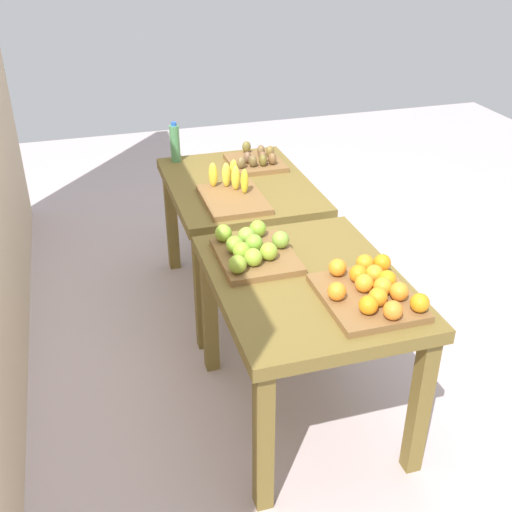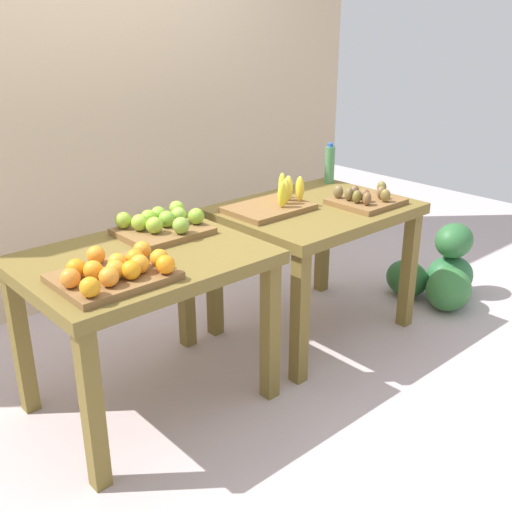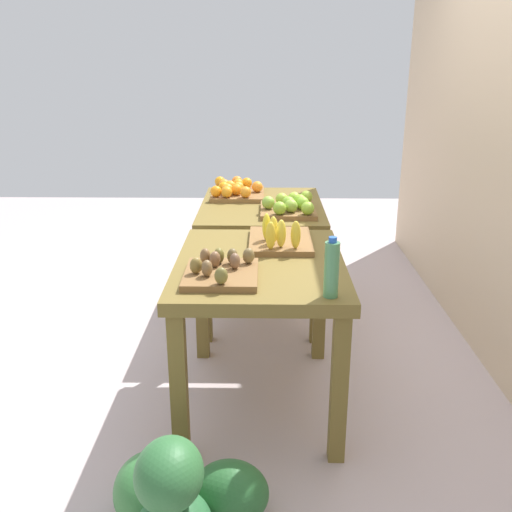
# 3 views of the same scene
# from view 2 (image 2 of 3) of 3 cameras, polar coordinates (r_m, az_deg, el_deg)

# --- Properties ---
(ground_plane) EXTENTS (8.00, 8.00, 0.00)m
(ground_plane) POSITION_cam_2_polar(r_m,az_deg,el_deg) (3.31, -1.51, -9.91)
(ground_plane) COLOR #BDABAC
(back_wall) EXTENTS (4.40, 0.12, 3.00)m
(back_wall) POSITION_cam_2_polar(r_m,az_deg,el_deg) (3.96, -15.16, 17.54)
(back_wall) COLOR beige
(back_wall) RESTS_ON ground_plane
(display_table_left) EXTENTS (1.04, 0.80, 0.77)m
(display_table_left) POSITION_cam_2_polar(r_m,az_deg,el_deg) (2.72, -10.65, -2.09)
(display_table_left) COLOR brown
(display_table_left) RESTS_ON ground_plane
(display_table_right) EXTENTS (1.04, 0.80, 0.77)m
(display_table_right) POSITION_cam_2_polar(r_m,az_deg,el_deg) (3.39, 5.61, 2.95)
(display_table_right) COLOR brown
(display_table_right) RESTS_ON ground_plane
(orange_bin) EXTENTS (0.45, 0.38, 0.11)m
(orange_bin) POSITION_cam_2_polar(r_m,az_deg,el_deg) (2.41, -13.18, -1.39)
(orange_bin) COLOR brown
(orange_bin) RESTS_ON display_table_left
(apple_bin) EXTENTS (0.41, 0.36, 0.11)m
(apple_bin) POSITION_cam_2_polar(r_m,az_deg,el_deg) (2.92, -8.86, 3.02)
(apple_bin) COLOR brown
(apple_bin) RESTS_ON display_table_left
(banana_crate) EXTENTS (0.44, 0.32, 0.17)m
(banana_crate) POSITION_cam_2_polar(r_m,az_deg,el_deg) (3.25, 1.68, 5.03)
(banana_crate) COLOR brown
(banana_crate) RESTS_ON display_table_right
(kiwi_bin) EXTENTS (0.36, 0.32, 0.10)m
(kiwi_bin) POSITION_cam_2_polar(r_m,az_deg,el_deg) (3.41, 10.36, 5.36)
(kiwi_bin) COLOR brown
(kiwi_bin) RESTS_ON display_table_right
(water_bottle) EXTENTS (0.06, 0.06, 0.25)m
(water_bottle) POSITION_cam_2_polar(r_m,az_deg,el_deg) (3.83, 7.02, 8.64)
(water_bottle) COLOR #4C8C59
(water_bottle) RESTS_ON display_table_right
(watermelon_pile) EXTENTS (0.58, 0.63, 0.50)m
(watermelon_pile) POSITION_cam_2_polar(r_m,az_deg,el_deg) (4.11, 17.14, -1.63)
(watermelon_pile) COLOR #2B693A
(watermelon_pile) RESTS_ON ground_plane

